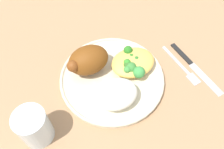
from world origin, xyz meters
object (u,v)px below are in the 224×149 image
Objects in this scene: roasted_chicken at (88,60)px; water_glass at (34,127)px; rice_pile at (117,94)px; fork at (182,67)px; plate at (112,78)px; mac_cheese_with_broccoli at (133,63)px; knife at (191,63)px.

water_glass reaches higher than roasted_chicken.
fork is at bearing -174.76° from rice_pile.
mac_cheese_with_broccoli is at bearing -175.05° from plate.
rice_pile is at bearing 4.23° from knife.
roasted_chicken reaches higher than mac_cheese_with_broccoli.
mac_cheese_with_broccoli is at bearing -17.80° from knife.
knife is (-0.03, 0.00, 0.00)m from fork.
fork is at bearing 159.20° from mac_cheese_with_broccoli.
fork is 1.56× the size of water_glass.
mac_cheese_with_broccoli is 0.16m from knife.
rice_pile is (0.02, 0.06, 0.03)m from plate.
knife is 2.08× the size of water_glass.
knife is (-0.23, -0.02, -0.04)m from rice_pile.
roasted_chicken is (0.04, -0.05, 0.04)m from plate.
water_glass reaches higher than plate.
plate is at bearing -105.34° from rice_pile.
knife is at bearing 168.37° from plate.
rice_pile is 0.52× the size of knife.
water_glass is at bearing 13.86° from mac_cheese_with_broccoli.
knife is at bearing -175.77° from rice_pile.
mac_cheese_with_broccoli reaches higher than fork.
rice_pile is 0.19m from water_glass.
fork is at bearing -177.31° from water_glass.
knife reaches higher than fork.
water_glass is at bearing -0.03° from rice_pile.
fork is 0.40m from water_glass.
mac_cheese_with_broccoli is at bearing -139.34° from rice_pile.
rice_pile is 0.23m from knife.
roasted_chicken is 0.25m from fork.
roasted_chicken reaches higher than fork.
knife is at bearing 160.33° from roasted_chicken.
roasted_chicken is at bearing -48.07° from plate.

